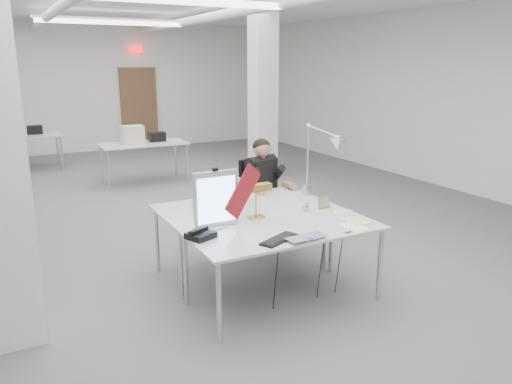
% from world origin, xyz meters
% --- Properties ---
extents(room_shell, '(10.04, 14.04, 3.24)m').
position_xyz_m(room_shell, '(0.04, 0.13, 1.69)').
color(room_shell, '#565658').
rests_on(room_shell, ground).
extents(desk_main, '(1.80, 0.90, 0.02)m').
position_xyz_m(desk_main, '(0.00, -2.50, 0.74)').
color(desk_main, silver).
rests_on(desk_main, room_shell).
extents(desk_second, '(1.80, 0.90, 0.02)m').
position_xyz_m(desk_second, '(0.00, -1.60, 0.74)').
color(desk_second, silver).
rests_on(desk_second, room_shell).
extents(bg_desk_a, '(1.60, 0.80, 0.02)m').
position_xyz_m(bg_desk_a, '(0.20, 3.00, 0.74)').
color(bg_desk_a, silver).
rests_on(bg_desk_a, room_shell).
extents(bg_desk_b, '(1.60, 0.80, 0.02)m').
position_xyz_m(bg_desk_b, '(-1.80, 5.20, 0.74)').
color(bg_desk_b, silver).
rests_on(bg_desk_b, room_shell).
extents(office_chair, '(0.66, 0.66, 1.05)m').
position_xyz_m(office_chair, '(0.60, -0.91, 0.53)').
color(office_chair, black).
rests_on(office_chair, room_shell).
extents(seated_person, '(0.64, 0.71, 0.89)m').
position_xyz_m(seated_person, '(0.60, -0.96, 0.90)').
color(seated_person, black).
rests_on(seated_person, office_chair).
extents(monitor, '(0.43, 0.04, 0.53)m').
position_xyz_m(monitor, '(-0.54, -2.17, 1.02)').
color(monitor, silver).
rests_on(monitor, desk_main).
extents(pennant, '(0.46, 0.17, 0.52)m').
position_xyz_m(pennant, '(-0.28, -2.21, 1.07)').
color(pennant, maroon).
rests_on(pennant, monitor).
extents(keyboard, '(0.42, 0.29, 0.02)m').
position_xyz_m(keyboard, '(-0.21, -2.77, 0.76)').
color(keyboard, black).
rests_on(keyboard, desk_main).
extents(laptop, '(0.39, 0.26, 0.03)m').
position_xyz_m(laptop, '(0.01, -2.91, 0.77)').
color(laptop, '#B3B3B8').
rests_on(laptop, desk_main).
extents(mouse, '(0.08, 0.05, 0.03)m').
position_xyz_m(mouse, '(0.44, -2.88, 0.77)').
color(mouse, '#ACADB1').
rests_on(mouse, desk_main).
extents(bankers_lamp, '(0.31, 0.13, 0.35)m').
position_xyz_m(bankers_lamp, '(-0.09, -2.10, 0.93)').
color(bankers_lamp, gold).
rests_on(bankers_lamp, desk_main).
extents(desk_phone, '(0.28, 0.27, 0.06)m').
position_xyz_m(desk_phone, '(-0.79, -2.39, 0.78)').
color(desk_phone, black).
rests_on(desk_phone, desk_main).
extents(picture_frame_left, '(0.13, 0.04, 0.10)m').
position_xyz_m(picture_frame_left, '(-0.63, -2.18, 0.81)').
color(picture_frame_left, '#9C7B43').
rests_on(picture_frame_left, desk_main).
extents(picture_frame_right, '(0.15, 0.05, 0.12)m').
position_xyz_m(picture_frame_right, '(0.71, -2.13, 0.81)').
color(picture_frame_right, '#A78448').
rests_on(picture_frame_right, desk_main).
extents(desk_clock, '(0.10, 0.04, 0.10)m').
position_xyz_m(desk_clock, '(0.48, -2.14, 0.81)').
color(desk_clock, '#BABBBF').
rests_on(desk_clock, desk_main).
extents(paper_stack_a, '(0.20, 0.28, 0.01)m').
position_xyz_m(paper_stack_a, '(0.59, -2.79, 0.76)').
color(paper_stack_a, white).
rests_on(paper_stack_a, desk_main).
extents(paper_stack_b, '(0.20, 0.27, 0.01)m').
position_xyz_m(paper_stack_b, '(0.72, -2.66, 0.76)').
color(paper_stack_b, '#F2D190').
rests_on(paper_stack_b, desk_main).
extents(paper_stack_c, '(0.22, 0.20, 0.01)m').
position_xyz_m(paper_stack_c, '(0.80, -2.34, 0.76)').
color(paper_stack_c, silver).
rests_on(paper_stack_c, desk_main).
extents(beige_monitor, '(0.38, 0.37, 0.33)m').
position_xyz_m(beige_monitor, '(-0.26, -1.58, 0.92)').
color(beige_monitor, beige).
rests_on(beige_monitor, desk_second).
extents(architect_lamp, '(0.30, 0.65, 0.80)m').
position_xyz_m(architect_lamp, '(0.85, -1.84, 1.15)').
color(architect_lamp, '#B2B2B6').
rests_on(architect_lamp, desk_second).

